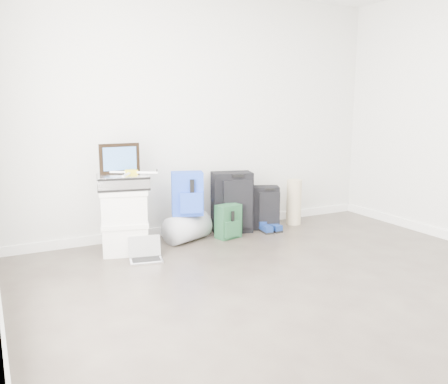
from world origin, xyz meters
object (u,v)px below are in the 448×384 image
laptop (145,254)px  carry_on (265,208)px  large_suitcase (232,202)px  duffel_bag (187,228)px  boxes_stack (125,221)px  briefcase (123,182)px

laptop → carry_on: bearing=26.3°
large_suitcase → carry_on: large_suitcase is taller
duffel_bag → carry_on: 1.03m
duffel_bag → laptop: duffel_bag is taller
boxes_stack → duffel_bag: size_ratio=1.34×
boxes_stack → duffel_bag: (0.71, 0.09, -0.18)m
boxes_stack → laptop: 0.42m
duffel_bag → carry_on: bearing=-19.7°
large_suitcase → boxes_stack: bearing=-157.0°
large_suitcase → carry_on: (0.41, -0.07, -0.09)m
boxes_stack → laptop: boxes_stack is taller
duffel_bag → carry_on: (1.03, 0.05, 0.11)m
briefcase → duffel_bag: 0.92m
large_suitcase → laptop: bearing=-143.3°
briefcase → carry_on: (1.74, 0.14, -0.47)m
briefcase → laptop: size_ratio=1.41×
briefcase → laptop: (0.11, -0.30, -0.67)m
briefcase → carry_on: bearing=16.6°
boxes_stack → large_suitcase: size_ratio=0.93×
large_suitcase → carry_on: size_ratio=1.36×
boxes_stack → laptop: size_ratio=1.90×
duffel_bag → large_suitcase: bearing=-11.9°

